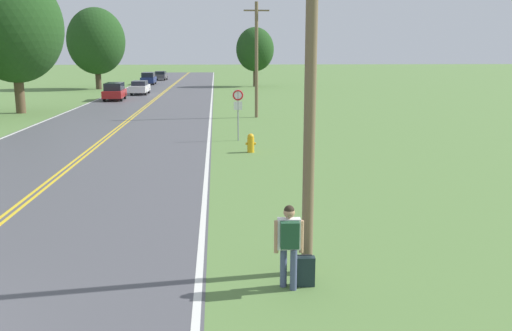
% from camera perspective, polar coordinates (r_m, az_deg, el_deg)
% --- Properties ---
extents(hitchhiker_person, '(0.59, 0.43, 1.73)m').
position_cam_1_polar(hitchhiker_person, '(10.75, 3.50, -7.70)').
color(hitchhiker_person, '#475175').
rests_on(hitchhiker_person, ground).
extents(suitcase, '(0.43, 0.20, 0.67)m').
position_cam_1_polar(suitcase, '(11.20, 5.10, -11.02)').
color(suitcase, '#19282D').
rests_on(suitcase, ground).
extents(fire_hydrant, '(0.49, 0.33, 0.90)m').
position_cam_1_polar(fire_hydrant, '(25.54, -0.56, 2.41)').
color(fire_hydrant, gold).
rests_on(fire_hydrant, ground).
extents(traffic_sign, '(0.60, 0.10, 2.72)m').
position_cam_1_polar(traffic_sign, '(28.77, -1.91, 6.68)').
color(traffic_sign, gray).
rests_on(traffic_sign, ground).
extents(utility_pole_foreground, '(1.80, 0.24, 8.13)m').
position_cam_1_polar(utility_pole_foreground, '(11.00, 5.77, 9.53)').
color(utility_pole_foreground, brown).
rests_on(utility_pole_foreground, ground).
extents(utility_pole_midground, '(1.80, 0.24, 8.09)m').
position_cam_1_polar(utility_pole_midground, '(39.19, 0.05, 11.20)').
color(utility_pole_midground, brown).
rests_on(utility_pole_midground, ground).
extents(tree_left_verge, '(7.25, 7.25, 10.66)m').
position_cam_1_polar(tree_left_verge, '(45.80, -24.15, 13.14)').
color(tree_left_verge, brown).
rests_on(tree_left_verge, ground).
extents(tree_behind_sign, '(7.17, 7.17, 10.11)m').
position_cam_1_polar(tree_behind_sign, '(72.51, -16.47, 12.44)').
color(tree_behind_sign, '#473828').
rests_on(tree_behind_sign, ground).
extents(tree_right_cluster, '(5.11, 5.11, 7.94)m').
position_cam_1_polar(tree_right_cluster, '(74.95, -0.10, 12.12)').
color(tree_right_cluster, '#473828').
rests_on(tree_right_cluster, ground).
extents(car_red_suv_nearest, '(1.98, 4.64, 1.70)m').
position_cam_1_polar(car_red_suv_nearest, '(55.32, -14.68, 7.60)').
color(car_red_suv_nearest, black).
rests_on(car_red_suv_nearest, ground).
extents(car_white_sedan_approaching, '(1.72, 4.67, 1.51)m').
position_cam_1_polar(car_white_sedan_approaching, '(62.24, -12.10, 8.06)').
color(car_white_sedan_approaching, black).
rests_on(car_white_sedan_approaching, ground).
extents(car_dark_blue_van_mid_near, '(1.94, 4.81, 1.75)m').
position_cam_1_polar(car_dark_blue_van_mid_near, '(81.39, -11.25, 9.01)').
color(car_dark_blue_van_mid_near, black).
rests_on(car_dark_blue_van_mid_near, ground).
extents(car_dark_grey_sedan_mid_far, '(1.99, 4.26, 1.49)m').
position_cam_1_polar(car_dark_grey_sedan_mid_far, '(93.63, -9.99, 9.32)').
color(car_dark_grey_sedan_mid_far, black).
rests_on(car_dark_grey_sedan_mid_far, ground).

